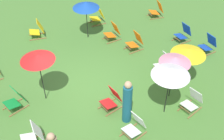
{
  "coord_description": "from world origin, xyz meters",
  "views": [
    {
      "loc": [
        6.79,
        -3.24,
        7.36
      ],
      "look_at": [
        0.0,
        1.2,
        0.5
      ],
      "focal_mm": 45.95,
      "sensor_mm": 36.0,
      "label": 1
    }
  ],
  "objects_px": {
    "deckchair_14": "(15,99)",
    "umbrella_0": "(175,60)",
    "deckchair_11": "(33,136)",
    "umbrella_2": "(37,58)",
    "umbrella_3": "(86,5)",
    "deckchair_5": "(164,64)",
    "deckchair_4": "(135,42)",
    "deckchair_13": "(112,99)",
    "deckchair_6": "(38,30)",
    "umbrella_4": "(171,72)",
    "umbrella_1": "(189,52)",
    "person_0": "(127,103)",
    "deckchair_3": "(192,101)",
    "deckchair_7": "(98,16)",
    "deckchair_0": "(208,45)",
    "deckchair_10": "(135,126)",
    "deckchair_2": "(113,32)",
    "deckchair_12": "(183,33)"
  },
  "relations": [
    {
      "from": "deckchair_7",
      "to": "deckchair_0",
      "type": "bearing_deg",
      "value": 38.53
    },
    {
      "from": "deckchair_11",
      "to": "umbrella_2",
      "type": "bearing_deg",
      "value": 156.61
    },
    {
      "from": "deckchair_5",
      "to": "person_0",
      "type": "height_order",
      "value": "person_0"
    },
    {
      "from": "umbrella_1",
      "to": "umbrella_2",
      "type": "xyz_separation_m",
      "value": [
        -2.11,
        -4.57,
        0.32
      ]
    },
    {
      "from": "deckchair_0",
      "to": "deckchair_14",
      "type": "bearing_deg",
      "value": -96.99
    },
    {
      "from": "deckchair_14",
      "to": "umbrella_0",
      "type": "distance_m",
      "value": 5.49
    },
    {
      "from": "umbrella_1",
      "to": "umbrella_3",
      "type": "height_order",
      "value": "umbrella_3"
    },
    {
      "from": "deckchair_5",
      "to": "deckchair_13",
      "type": "xyz_separation_m",
      "value": [
        0.49,
        -2.76,
        0.0
      ]
    },
    {
      "from": "deckchair_2",
      "to": "deckchair_6",
      "type": "height_order",
      "value": "same"
    },
    {
      "from": "deckchair_3",
      "to": "deckchair_7",
      "type": "height_order",
      "value": "same"
    },
    {
      "from": "deckchair_14",
      "to": "umbrella_1",
      "type": "relative_size",
      "value": 0.52
    },
    {
      "from": "umbrella_4",
      "to": "person_0",
      "type": "xyz_separation_m",
      "value": [
        -0.42,
        -1.27,
        -0.98
      ]
    },
    {
      "from": "deckchair_4",
      "to": "umbrella_3",
      "type": "height_order",
      "value": "umbrella_3"
    },
    {
      "from": "deckchair_12",
      "to": "umbrella_1",
      "type": "bearing_deg",
      "value": -42.8
    },
    {
      "from": "deckchair_10",
      "to": "deckchair_0",
      "type": "bearing_deg",
      "value": 100.59
    },
    {
      "from": "deckchair_4",
      "to": "umbrella_4",
      "type": "distance_m",
      "value": 3.98
    },
    {
      "from": "deckchair_5",
      "to": "deckchair_10",
      "type": "relative_size",
      "value": 1.0
    },
    {
      "from": "deckchair_7",
      "to": "deckchair_14",
      "type": "xyz_separation_m",
      "value": [
        3.27,
        -5.22,
        0.0
      ]
    },
    {
      "from": "umbrella_4",
      "to": "person_0",
      "type": "relative_size",
      "value": 1.14
    },
    {
      "from": "deckchair_13",
      "to": "deckchair_5",
      "type": "bearing_deg",
      "value": 94.91
    },
    {
      "from": "deckchair_4",
      "to": "deckchair_13",
      "type": "height_order",
      "value": "same"
    },
    {
      "from": "deckchair_13",
      "to": "deckchair_4",
      "type": "bearing_deg",
      "value": 125.27
    },
    {
      "from": "deckchair_4",
      "to": "deckchair_6",
      "type": "relative_size",
      "value": 0.96
    },
    {
      "from": "deckchair_4",
      "to": "deckchair_6",
      "type": "height_order",
      "value": "same"
    },
    {
      "from": "deckchair_5",
      "to": "deckchair_4",
      "type": "bearing_deg",
      "value": -173.94
    },
    {
      "from": "deckchair_4",
      "to": "deckchair_5",
      "type": "xyz_separation_m",
      "value": [
        1.82,
        0.06,
        0.0
      ]
    },
    {
      "from": "deckchair_11",
      "to": "umbrella_2",
      "type": "relative_size",
      "value": 0.43
    },
    {
      "from": "deckchair_13",
      "to": "deckchair_14",
      "type": "xyz_separation_m",
      "value": [
        -1.78,
        -2.73,
        0.0
      ]
    },
    {
      "from": "deckchair_10",
      "to": "deckchair_12",
      "type": "xyz_separation_m",
      "value": [
        -2.99,
        4.92,
        0.0
      ]
    },
    {
      "from": "deckchair_0",
      "to": "deckchair_3",
      "type": "bearing_deg",
      "value": -53.31
    },
    {
      "from": "umbrella_2",
      "to": "umbrella_3",
      "type": "distance_m",
      "value": 4.1
    },
    {
      "from": "deckchair_2",
      "to": "deckchair_4",
      "type": "xyz_separation_m",
      "value": [
        1.16,
        0.39,
        0.0
      ]
    },
    {
      "from": "deckchair_6",
      "to": "umbrella_0",
      "type": "height_order",
      "value": "umbrella_0"
    },
    {
      "from": "deckchair_11",
      "to": "deckchair_12",
      "type": "bearing_deg",
      "value": 111.38
    },
    {
      "from": "umbrella_2",
      "to": "umbrella_4",
      "type": "xyz_separation_m",
      "value": [
        2.79,
        3.11,
        -0.05
      ]
    },
    {
      "from": "deckchair_3",
      "to": "deckchair_11",
      "type": "bearing_deg",
      "value": -115.21
    },
    {
      "from": "umbrella_1",
      "to": "deckchair_6",
      "type": "bearing_deg",
      "value": -151.35
    },
    {
      "from": "deckchair_4",
      "to": "umbrella_0",
      "type": "bearing_deg",
      "value": -10.56
    },
    {
      "from": "deckchair_13",
      "to": "deckchair_14",
      "type": "relative_size",
      "value": 0.99
    },
    {
      "from": "deckchair_11",
      "to": "umbrella_3",
      "type": "height_order",
      "value": "umbrella_3"
    },
    {
      "from": "umbrella_1",
      "to": "umbrella_2",
      "type": "relative_size",
      "value": 0.83
    },
    {
      "from": "deckchair_3",
      "to": "deckchair_12",
      "type": "height_order",
      "value": "same"
    },
    {
      "from": "deckchair_10",
      "to": "deckchair_12",
      "type": "distance_m",
      "value": 5.76
    },
    {
      "from": "deckchair_0",
      "to": "deckchair_7",
      "type": "distance_m",
      "value": 5.33
    },
    {
      "from": "deckchair_12",
      "to": "umbrella_1",
      "type": "distance_m",
      "value": 3.19
    },
    {
      "from": "deckchair_13",
      "to": "umbrella_2",
      "type": "bearing_deg",
      "value": -138.31
    },
    {
      "from": "deckchair_10",
      "to": "umbrella_4",
      "type": "relative_size",
      "value": 0.43
    },
    {
      "from": "deckchair_5",
      "to": "deckchair_14",
      "type": "relative_size",
      "value": 0.99
    },
    {
      "from": "deckchair_0",
      "to": "deckchair_14",
      "type": "xyz_separation_m",
      "value": [
        -1.33,
        -7.9,
        0.0
      ]
    },
    {
      "from": "deckchair_6",
      "to": "deckchair_2",
      "type": "bearing_deg",
      "value": 71.31
    }
  ]
}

